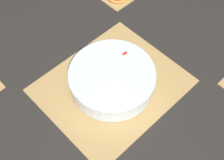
{
  "coord_description": "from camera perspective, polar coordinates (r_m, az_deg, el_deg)",
  "views": [
    {
      "loc": [
        -0.41,
        -0.42,
        0.89
      ],
      "look_at": [
        0.0,
        0.0,
        0.03
      ],
      "focal_mm": 50.0,
      "sensor_mm": 36.0,
      "label": 1
    }
  ],
  "objects": [
    {
      "name": "ground_plane",
      "position": [
        1.06,
        0.0,
        -1.06
      ],
      "size": [
        6.0,
        6.0,
        0.0
      ],
      "primitive_type": "plane",
      "color": "black"
    },
    {
      "name": "fruit_salad_bowl",
      "position": [
        1.02,
        -0.01,
        0.4
      ],
      "size": [
        0.29,
        0.29,
        0.08
      ],
      "color": "silver",
      "rests_on": "bamboo_mat_center"
    },
    {
      "name": "bamboo_mat_center",
      "position": [
        1.06,
        0.0,
        -0.96
      ],
      "size": [
        0.46,
        0.39,
        0.01
      ],
      "color": "#A8844C",
      "rests_on": "ground_plane"
    }
  ]
}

